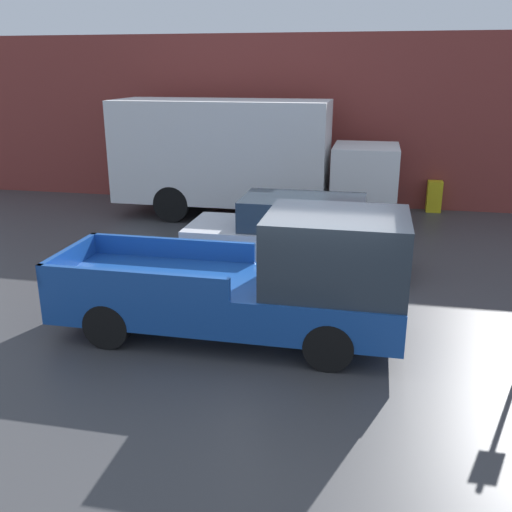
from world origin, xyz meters
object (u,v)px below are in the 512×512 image
car (298,233)px  newspaper_box (434,196)px  pickup_truck (263,281)px  delivery_truck (242,156)px

car → newspaper_box: (3.48, 6.12, -0.32)m
car → pickup_truck: bearing=-91.3°
pickup_truck → delivery_truck: 8.30m
newspaper_box → delivery_truck: bearing=-162.4°
delivery_truck → newspaper_box: 6.19m
pickup_truck → car: size_ratio=1.17×
car → delivery_truck: delivery_truck is taller
delivery_truck → newspaper_box: bearing=17.6°
pickup_truck → newspaper_box: size_ratio=5.89×
delivery_truck → newspaper_box: size_ratio=8.50×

